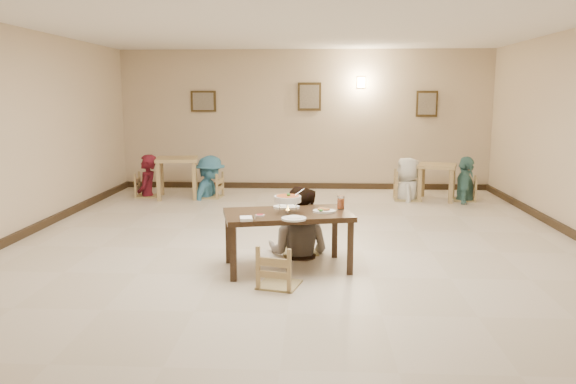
# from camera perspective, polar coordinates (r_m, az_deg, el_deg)

# --- Properties ---
(floor) EXTENTS (10.00, 10.00, 0.00)m
(floor) POSITION_cam_1_polar(r_m,az_deg,el_deg) (7.53, 0.82, -5.87)
(floor) COLOR beige
(floor) RESTS_ON ground
(ceiling) EXTENTS (10.00, 10.00, 0.00)m
(ceiling) POSITION_cam_1_polar(r_m,az_deg,el_deg) (7.31, 0.88, 17.39)
(ceiling) COLOR white
(ceiling) RESTS_ON wall_back
(wall_back) EXTENTS (10.00, 0.00, 10.00)m
(wall_back) POSITION_cam_1_polar(r_m,az_deg,el_deg) (12.26, 1.71, 7.32)
(wall_back) COLOR beige
(wall_back) RESTS_ON floor
(wall_front) EXTENTS (10.00, 0.00, 10.00)m
(wall_front) POSITION_cam_1_polar(r_m,az_deg,el_deg) (2.32, -3.66, -3.62)
(wall_front) COLOR beige
(wall_front) RESTS_ON floor
(baseboard_back) EXTENTS (8.00, 0.06, 0.12)m
(baseboard_back) POSITION_cam_1_polar(r_m,az_deg,el_deg) (12.38, 1.67, 0.64)
(baseboard_back) COLOR black
(baseboard_back) RESTS_ON floor
(baseboard_left) EXTENTS (0.06, 10.00, 0.12)m
(baseboard_left) POSITION_cam_1_polar(r_m,az_deg,el_deg) (8.62, -26.67, -4.50)
(baseboard_left) COLOR black
(baseboard_left) RESTS_ON floor
(picture_a) EXTENTS (0.55, 0.04, 0.45)m
(picture_a) POSITION_cam_1_polar(r_m,az_deg,el_deg) (12.45, -8.60, 9.10)
(picture_a) COLOR #372812
(picture_a) RESTS_ON wall_back
(picture_b) EXTENTS (0.50, 0.04, 0.60)m
(picture_b) POSITION_cam_1_polar(r_m,az_deg,el_deg) (12.20, 2.19, 9.65)
(picture_b) COLOR #372812
(picture_b) RESTS_ON wall_back
(picture_c) EXTENTS (0.45, 0.04, 0.55)m
(picture_c) POSITION_cam_1_polar(r_m,az_deg,el_deg) (12.42, 13.93, 8.69)
(picture_c) COLOR #372812
(picture_c) RESTS_ON wall_back
(wall_sconce) EXTENTS (0.16, 0.05, 0.22)m
(wall_sconce) POSITION_cam_1_polar(r_m,az_deg,el_deg) (12.24, 7.45, 10.98)
(wall_sconce) COLOR #FFD88C
(wall_sconce) RESTS_ON wall_back
(main_table) EXTENTS (1.60, 1.12, 0.68)m
(main_table) POSITION_cam_1_polar(r_m,az_deg,el_deg) (6.59, -0.05, -2.76)
(main_table) COLOR #372516
(main_table) RESTS_ON floor
(chair_far) EXTENTS (0.45, 0.45, 0.96)m
(chair_far) POSITION_cam_1_polar(r_m,az_deg,el_deg) (7.29, 1.13, -2.52)
(chair_far) COLOR tan
(chair_far) RESTS_ON floor
(chair_near) EXTENTS (0.42, 0.42, 0.89)m
(chair_near) POSITION_cam_1_polar(r_m,az_deg,el_deg) (6.03, -0.92, -5.52)
(chair_near) COLOR tan
(chair_near) RESTS_ON floor
(main_diner) EXTENTS (1.02, 0.90, 1.78)m
(main_diner) POSITION_cam_1_polar(r_m,az_deg,el_deg) (7.14, 1.11, 0.55)
(main_diner) COLOR gray
(main_diner) RESTS_ON floor
(curry_warmer) EXTENTS (0.35, 0.31, 0.28)m
(curry_warmer) POSITION_cam_1_polar(r_m,az_deg,el_deg) (6.50, -0.03, -0.73)
(curry_warmer) COLOR silver
(curry_warmer) RESTS_ON main_table
(rice_plate_far) EXTENTS (0.32, 0.32, 0.07)m
(rice_plate_far) POSITION_cam_1_polar(r_m,az_deg,el_deg) (6.82, -0.16, -1.50)
(rice_plate_far) COLOR white
(rice_plate_far) RESTS_ON main_table
(rice_plate_near) EXTENTS (0.28, 0.28, 0.06)m
(rice_plate_near) POSITION_cam_1_polar(r_m,az_deg,el_deg) (6.19, 0.60, -2.69)
(rice_plate_near) COLOR white
(rice_plate_near) RESTS_ON main_table
(fried_plate) EXTENTS (0.27, 0.27, 0.06)m
(fried_plate) POSITION_cam_1_polar(r_m,az_deg,el_deg) (6.59, 3.70, -1.89)
(fried_plate) COLOR white
(fried_plate) RESTS_ON main_table
(chili_dish) EXTENTS (0.10, 0.10, 0.02)m
(chili_dish) POSITION_cam_1_polar(r_m,az_deg,el_deg) (6.37, -2.87, -2.38)
(chili_dish) COLOR white
(chili_dish) RESTS_ON main_table
(napkin_cutlery) EXTENTS (0.19, 0.28, 0.03)m
(napkin_cutlery) POSITION_cam_1_polar(r_m,az_deg,el_deg) (6.18, -4.24, -2.71)
(napkin_cutlery) COLOR white
(napkin_cutlery) RESTS_ON main_table
(drink_glass) EXTENTS (0.08, 0.08, 0.17)m
(drink_glass) POSITION_cam_1_polar(r_m,az_deg,el_deg) (6.77, 5.38, -1.10)
(drink_glass) COLOR white
(drink_glass) RESTS_ON main_table
(bg_table_left) EXTENTS (0.94, 0.94, 0.80)m
(bg_table_left) POSITION_cam_1_polar(r_m,az_deg,el_deg) (11.40, -11.21, 2.73)
(bg_table_left) COLOR tan
(bg_table_left) RESTS_ON floor
(bg_table_right) EXTENTS (0.87, 0.87, 0.70)m
(bg_table_right) POSITION_cam_1_polar(r_m,az_deg,el_deg) (11.33, 14.89, 2.05)
(bg_table_right) COLOR tan
(bg_table_right) RESTS_ON floor
(bg_chair_ll) EXTENTS (0.43, 0.43, 0.92)m
(bg_chair_ll) POSITION_cam_1_polar(r_m,az_deg,el_deg) (11.68, -14.16, 1.75)
(bg_chair_ll) COLOR tan
(bg_chair_ll) RESTS_ON floor
(bg_chair_lr) EXTENTS (0.45, 0.45, 0.95)m
(bg_chair_lr) POSITION_cam_1_polar(r_m,az_deg,el_deg) (11.34, -7.93, 1.81)
(bg_chair_lr) COLOR tan
(bg_chair_lr) RESTS_ON floor
(bg_chair_rl) EXTENTS (0.51, 0.51, 1.09)m
(bg_chair_rl) POSITION_cam_1_polar(r_m,az_deg,el_deg) (11.23, 12.10, 1.96)
(bg_chair_rl) COLOR tan
(bg_chair_rl) RESTS_ON floor
(bg_chair_rr) EXTENTS (0.41, 0.41, 0.88)m
(bg_chair_rr) POSITION_cam_1_polar(r_m,az_deg,el_deg) (11.46, 17.60, 1.36)
(bg_chair_rr) COLOR tan
(bg_chair_rr) RESTS_ON floor
(bg_diner_a) EXTENTS (0.45, 0.65, 1.71)m
(bg_diner_a) POSITION_cam_1_polar(r_m,az_deg,el_deg) (11.63, -14.24, 3.70)
(bg_diner_a) COLOR #58121E
(bg_diner_a) RESTS_ON floor
(bg_diner_b) EXTENTS (0.90, 1.22, 1.69)m
(bg_diner_b) POSITION_cam_1_polar(r_m,az_deg,el_deg) (11.29, -7.98, 3.67)
(bg_diner_b) COLOR teal
(bg_diner_b) RESTS_ON floor
(bg_diner_c) EXTENTS (0.59, 0.85, 1.67)m
(bg_diner_c) POSITION_cam_1_polar(r_m,az_deg,el_deg) (11.20, 12.15, 3.44)
(bg_diner_c) COLOR silver
(bg_diner_c) RESTS_ON floor
(bg_diner_d) EXTENTS (0.68, 1.09, 1.73)m
(bg_diner_d) POSITION_cam_1_polar(r_m,az_deg,el_deg) (11.41, 17.71, 3.46)
(bg_diner_d) COLOR teal
(bg_diner_d) RESTS_ON floor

